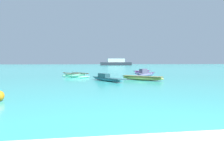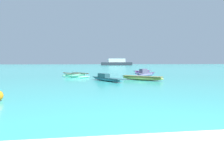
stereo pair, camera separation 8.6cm
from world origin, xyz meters
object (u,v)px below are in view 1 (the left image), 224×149
(moored_boat_2, at_px, (145,74))
(distant_ferry, at_px, (116,63))
(moored_boat_0, at_px, (107,78))
(moored_boat_4, at_px, (142,78))
(moored_boat_3, at_px, (75,75))
(moored_boat_1, at_px, (142,72))

(moored_boat_2, distance_m, distant_ferry, 65.86)
(moored_boat_0, xyz_separation_m, moored_boat_4, (3.15, 0.27, -0.01))
(moored_boat_3, bearing_deg, moored_boat_0, -92.23)
(moored_boat_2, xyz_separation_m, distant_ferry, (7.37, 65.44, 0.91))
(moored_boat_0, xyz_separation_m, moored_boat_3, (-2.75, 4.68, -0.00))
(moored_boat_2, bearing_deg, moored_boat_1, 32.92)
(moored_boat_1, relative_size, moored_boat_2, 1.02)
(moored_boat_1, distance_m, moored_boat_2, 6.37)
(moored_boat_4, height_order, distant_ferry, distant_ferry)
(moored_boat_2, height_order, moored_boat_4, moored_boat_2)
(moored_boat_0, relative_size, moored_boat_1, 1.14)
(moored_boat_2, relative_size, moored_boat_3, 0.89)
(moored_boat_1, xyz_separation_m, moored_boat_3, (-9.16, -6.42, 0.01))
(moored_boat_3, xyz_separation_m, distant_ferry, (15.01, 65.67, 0.99))
(moored_boat_4, distance_m, distant_ferry, 70.68)
(moored_boat_1, bearing_deg, moored_boat_0, -161.07)
(moored_boat_2, bearing_deg, moored_boat_3, 138.42)
(moored_boat_2, height_order, moored_boat_3, moored_boat_2)
(distant_ferry, bearing_deg, moored_boat_0, -99.89)
(moored_boat_0, relative_size, moored_boat_3, 1.03)
(moored_boat_3, height_order, distant_ferry, distant_ferry)
(moored_boat_1, distance_m, moored_boat_4, 11.32)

